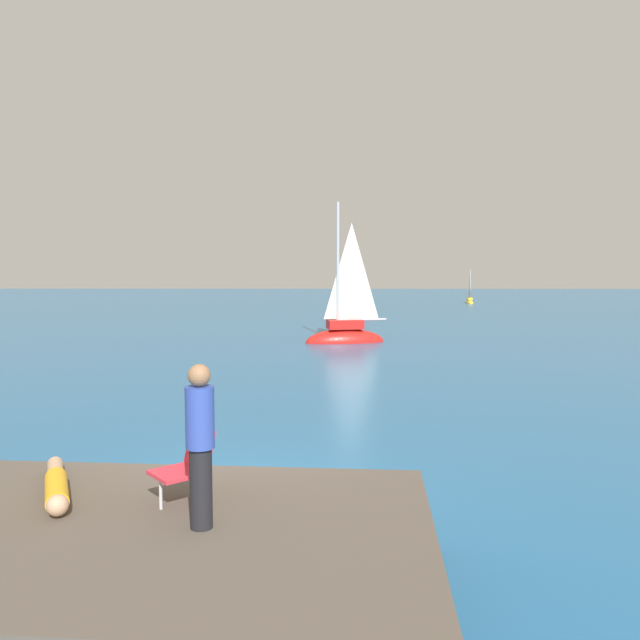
{
  "coord_description": "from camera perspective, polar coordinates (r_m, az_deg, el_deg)",
  "views": [
    {
      "loc": [
        1.41,
        -9.79,
        3.53
      ],
      "look_at": [
        1.18,
        14.64,
        1.37
      ],
      "focal_mm": 36.02,
      "sensor_mm": 36.0,
      "label": 1
    }
  ],
  "objects": [
    {
      "name": "person_sunbather",
      "position": [
        7.91,
        -22.38,
        -13.51
      ],
      "size": [
        0.86,
        1.66,
        0.25
      ],
      "rotation": [
        0.0,
        0.0,
        1.99
      ],
      "color": "gold",
      "rests_on": "shore_ledge"
    },
    {
      "name": "shore_ledge",
      "position": [
        7.08,
        -15.71,
        -20.69
      ],
      "size": [
        6.08,
        4.19,
        0.95
      ],
      "primitive_type": "cube",
      "rotation": [
        0.0,
        0.0,
        -0.07
      ],
      "color": "brown",
      "rests_on": "ground"
    },
    {
      "name": "ground_plane",
      "position": [
        10.51,
        -7.45,
        -14.63
      ],
      "size": [
        160.0,
        160.0,
        0.0
      ],
      "primitive_type": "plane",
      "color": "#236093"
    },
    {
      "name": "person_standing",
      "position": [
        6.42,
        -10.59,
        -10.55
      ],
      "size": [
        0.28,
        0.28,
        1.62
      ],
      "rotation": [
        0.0,
        0.0,
        3.44
      ],
      "color": "black",
      "rests_on": "shore_ledge"
    },
    {
      "name": "sailboat_far",
      "position": [
        58.67,
        13.14,
        1.64
      ],
      "size": [
        0.63,
        1.79,
        3.3
      ],
      "rotation": [
        0.0,
        0.0,
        4.69
      ],
      "color": "yellow",
      "rests_on": "ground"
    },
    {
      "name": "boulder_seaward",
      "position": [
        9.24,
        -21.27,
        -17.76
      ],
      "size": [
        1.25,
        1.37,
        0.71
      ],
      "primitive_type": "cube",
      "rotation": [
        -0.06,
        -0.07,
        2.06
      ],
      "color": "brown",
      "rests_on": "ground"
    },
    {
      "name": "boulder_inland",
      "position": [
        8.69,
        -5.85,
        -18.96
      ],
      "size": [
        1.07,
        1.05,
        0.5
      ],
      "primitive_type": "cube",
      "rotation": [
        -0.05,
        0.02,
        2.36
      ],
      "color": "brown",
      "rests_on": "ground"
    },
    {
      "name": "beach_chair",
      "position": [
        7.23,
        -11.65,
        -12.26
      ],
      "size": [
        0.76,
        0.75,
        0.8
      ],
      "rotation": [
        0.0,
        0.0,
        3.84
      ],
      "color": "#E03342",
      "rests_on": "shore_ledge"
    },
    {
      "name": "sailboat_near",
      "position": [
        28.73,
        2.27,
        -1.27
      ],
      "size": [
        3.76,
        1.94,
        6.84
      ],
      "rotation": [
        0.0,
        0.0,
        3.35
      ],
      "color": "red",
      "rests_on": "ground"
    }
  ]
}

